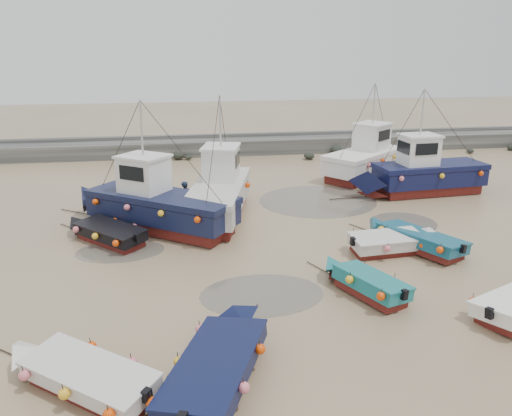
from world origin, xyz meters
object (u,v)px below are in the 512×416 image
Objects in this scene: dinghy_2 at (363,279)px; dinghy_4 at (106,230)px; dinghy_6 at (413,237)px; cabin_boat_2 at (421,172)px; cabin_boat_3 at (368,157)px; dinghy_1 at (221,360)px; cabin_boat_0 at (151,203)px; person at (185,216)px; cabin_boat_1 at (221,190)px; dinghy_0 at (81,371)px; dinghy_5 at (394,240)px.

dinghy_2 and dinghy_4 have the same top height.
dinghy_6 is 8.90m from cabin_boat_2.
cabin_boat_3 reaches higher than dinghy_2.
dinghy_1 is at bearing -169.28° from dinghy_6.
cabin_boat_0 reaches higher than person.
dinghy_1 is at bearing -80.67° from cabin_boat_1.
dinghy_4 is 2.46× the size of person.
cabin_boat_1 reaches higher than dinghy_4.
cabin_boat_0 is (1.31, 12.05, 0.78)m from dinghy_0.
person is at bearing -101.43° from cabin_boat_3.
dinghy_6 is (1.04, 0.31, -0.02)m from dinghy_5.
cabin_boat_0 reaches higher than dinghy_6.
dinghy_1 is at bearing -112.63° from dinghy_4.
cabin_boat_3 is (2.48, 12.33, 0.82)m from dinghy_6.
dinghy_1 is 0.68× the size of cabin_boat_0.
cabin_boat_0 is 0.97× the size of cabin_boat_2.
cabin_boat_2 is (4.09, 7.87, 0.81)m from dinghy_6.
cabin_boat_1 is at bearing -30.51° from cabin_boat_0.
cabin_boat_0 is (-11.68, 4.31, 0.78)m from dinghy_6.
person is (2.93, 13.65, -0.55)m from dinghy_0.
cabin_boat_0 is at bearing -99.02° from cabin_boat_3.
person is (-6.34, 9.64, -0.57)m from dinghy_2.
dinghy_0 is 12.14m from cabin_boat_0.
cabin_boat_3 is (-1.61, 4.46, 0.01)m from cabin_boat_2.
cabin_boat_1 is 1.27× the size of cabin_boat_3.
dinghy_0 is at bearing 127.79° from cabin_boat_2.
cabin_boat_0 is at bearing -10.57° from dinghy_4.
dinghy_6 is at bearing 19.57° from dinghy_2.
dinghy_4 is at bearing -98.32° from cabin_boat_3.
dinghy_2 is 14.00m from cabin_boat_2.
cabin_boat_2 is at bearing -10.06° from dinghy_0.
dinghy_2 is 17.23m from cabin_boat_3.
dinghy_4 is 2.63m from cabin_boat_0.
dinghy_1 is 13.76m from person.
dinghy_1 is 11.13m from dinghy_5.
dinghy_6 is 0.70× the size of cabin_boat_3.
cabin_boat_2 is at bearing 30.51° from dinghy_2.
dinghy_1 is 11.59m from dinghy_4.
cabin_boat_3 is at bearing 159.56° from dinghy_5.
dinghy_6 is at bearing 123.10° from person.
cabin_boat_2 and cabin_boat_3 have the same top height.
cabin_boat_3 is at bearing 43.36° from dinghy_2.
dinghy_4 and dinghy_5 have the same top height.
dinghy_1 is 1.35× the size of dinghy_2.
dinghy_6 is at bearing 62.95° from dinghy_1.
cabin_boat_2 reaches higher than dinghy_4.
dinghy_0 is 2.77× the size of person.
dinghy_2 is 4.34m from dinghy_5.
dinghy_2 is at bearing -29.09° from dinghy_0.
dinghy_4 is 18.53m from cabin_boat_2.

